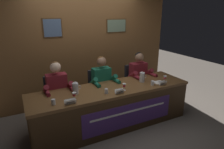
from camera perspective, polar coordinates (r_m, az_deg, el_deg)
ground_plane at (r=3.89m, az=0.00°, el=-14.18°), size 12.00×12.00×0.00m
wall_back_panelled at (r=4.54m, az=-7.44°, el=8.10°), size 4.17×0.14×2.60m
conference_table at (r=3.55m, az=0.85°, el=-8.02°), size 2.97×0.82×0.75m
chair_left at (r=3.93m, az=-15.79°, el=-7.19°), size 0.44×0.44×0.91m
panelist_left at (r=3.64m, az=-15.51°, el=-4.45°), size 0.51×0.48×1.24m
nameplate_left at (r=2.98m, az=-12.12°, el=-7.80°), size 0.17×0.06×0.08m
juice_glass_left at (r=3.09m, az=-11.06°, el=-5.85°), size 0.06×0.06×0.12m
water_cup_left at (r=3.03m, az=-16.78°, el=-7.78°), size 0.06×0.06×0.08m
chair_center at (r=4.16m, az=-3.70°, el=-5.08°), size 0.44×0.44×0.91m
panelist_center at (r=3.88m, az=-2.61°, el=-2.34°), size 0.51×0.48×1.24m
nameplate_center at (r=3.28m, az=2.21°, el=-4.95°), size 0.16×0.06×0.08m
juice_glass_center at (r=3.40m, az=3.61°, el=-3.28°), size 0.06×0.06×0.12m
water_cup_center at (r=3.28m, az=-1.67°, el=-4.97°), size 0.06×0.06×0.08m
chair_right at (r=4.55m, az=6.64°, el=-3.08°), size 0.44×0.44×0.91m
panelist_right at (r=4.30m, az=8.23°, el=-0.47°), size 0.51×0.48×1.24m
nameplate_right at (r=3.77m, az=14.64°, el=-2.44°), size 0.15×0.06×0.08m
juice_glass_right at (r=3.94m, az=15.22°, el=-0.92°), size 0.06×0.06×0.12m
water_cup_right at (r=3.73m, az=11.78°, el=-2.51°), size 0.06×0.06×0.08m
water_pitcher_left_side at (r=3.32m, az=-10.65°, el=-3.96°), size 0.15×0.10×0.21m
water_pitcher_right_side at (r=3.85m, az=8.85°, el=-0.77°), size 0.15×0.10×0.21m
document_stack_right at (r=3.90m, az=13.44°, el=-2.22°), size 0.21×0.15×0.01m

